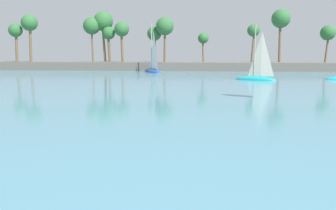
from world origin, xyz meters
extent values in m
cube|color=teal|center=(0.00, 59.61, 0.03)|extent=(220.00, 107.01, 0.06)
cube|color=#605B54|center=(0.00, 73.11, 0.90)|extent=(119.41, 6.00, 1.80)
cylinder|color=brown|center=(-37.70, 71.94, 5.15)|extent=(0.71, 0.61, 6.72)
sphere|color=#2D6633|center=(-37.70, 71.94, 8.50)|extent=(2.90, 2.90, 2.90)
cylinder|color=brown|center=(2.42, 74.55, 4.30)|extent=(0.61, 0.48, 5.03)
sphere|color=#2D6633|center=(2.42, 74.55, 6.81)|extent=(2.28, 2.28, 2.28)
cylinder|color=brown|center=(-19.11, 74.39, 6.12)|extent=(0.79, 0.89, 8.67)
sphere|color=#2D6633|center=(-19.11, 74.39, 10.44)|extent=(4.17, 4.17, 4.17)
cylinder|color=brown|center=(27.68, 73.96, 4.79)|extent=(0.68, 0.64, 6.00)
sphere|color=#2D6633|center=(27.68, 73.96, 7.78)|extent=(3.05, 3.05, 3.05)
cylinder|color=brown|center=(-8.00, 74.22, 4.79)|extent=(0.75, 0.68, 6.01)
sphere|color=#2D6633|center=(-8.00, 74.22, 7.79)|extent=(3.05, 3.05, 3.05)
cylinder|color=brown|center=(-17.76, 73.51, 4.85)|extent=(0.75, 0.76, 6.14)
sphere|color=#2D6633|center=(-17.76, 73.51, 7.91)|extent=(2.78, 2.78, 2.78)
cylinder|color=brown|center=(-5.60, 72.63, 5.50)|extent=(0.57, 0.78, 7.43)
sphere|color=#2D6633|center=(-5.60, 72.63, 9.21)|extent=(3.73, 3.73, 3.73)
cylinder|color=brown|center=(18.17, 73.90, 6.24)|extent=(0.73, 0.57, 8.89)
sphere|color=#2D6633|center=(18.17, 73.90, 10.67)|extent=(3.79, 3.79, 3.79)
cylinder|color=brown|center=(-21.38, 73.38, 5.60)|extent=(0.48, 0.40, 7.61)
sphere|color=#2D6633|center=(-21.38, 73.38, 9.41)|extent=(3.64, 3.64, 3.64)
cylinder|color=brown|center=(-34.53, 71.97, 5.93)|extent=(0.81, 0.53, 8.27)
sphere|color=#2D6633|center=(-34.53, 71.97, 10.06)|extent=(3.45, 3.45, 3.45)
cylinder|color=brown|center=(-14.71, 72.67, 5.24)|extent=(0.72, 0.60, 6.89)
sphere|color=#2D6633|center=(-14.71, 72.67, 8.67)|extent=(3.08, 3.08, 3.08)
cylinder|color=brown|center=(12.73, 73.81, 5.06)|extent=(0.74, 0.58, 6.54)
sphere|color=#2D6633|center=(12.73, 73.81, 8.32)|extent=(2.56, 2.56, 2.56)
ellipsoid|color=#234793|center=(-7.45, 66.69, 0.06)|extent=(5.10, 7.16, 1.40)
cylinder|color=gray|center=(-7.61, 67.00, 5.12)|extent=(0.21, 0.21, 8.73)
pyramid|color=white|center=(-7.06, 65.94, 4.47)|extent=(1.64, 2.88, 7.42)
ellipsoid|color=teal|center=(9.76, 49.88, 0.06)|extent=(6.05, 4.10, 1.17)
cylinder|color=gray|center=(9.50, 50.00, 4.31)|extent=(0.18, 0.18, 7.33)
pyramid|color=silver|center=(10.40, 49.58, 3.76)|extent=(2.46, 1.29, 6.23)
camera|label=1|loc=(1.70, -0.84, 4.28)|focal=37.19mm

